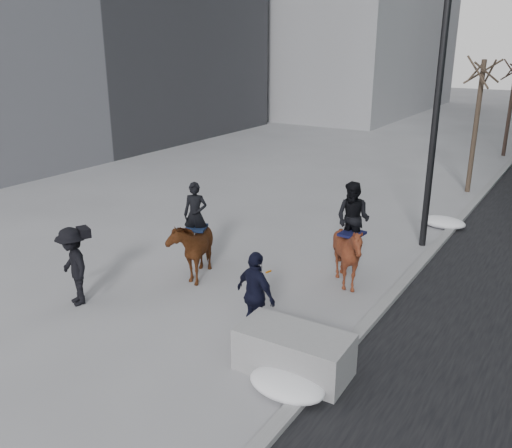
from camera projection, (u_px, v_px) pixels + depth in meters
The scene contains 11 objects.
ground at pixel (227, 303), 11.95m from camera, with size 120.00×120.00×0.00m, color gray.
curb at pixel (469, 209), 18.38m from camera, with size 0.25×90.00×0.12m, color gray.
planter at pixel (294, 352), 9.36m from camera, with size 1.96×0.98×0.78m, color gray.
tree_near at pixel (476, 121), 19.80m from camera, with size 1.20×1.20×5.38m, color #3A2E22, non-canonical shape.
tree_far at pixel (511, 105), 26.23m from camera, with size 1.20×1.20×4.97m, color #35251F, non-canonical shape.
mounted_left at pixel (193, 242), 13.11m from camera, with size 1.46×1.97×2.32m.
mounted_right at pixel (349, 247), 12.43m from camera, with size 1.45×1.60×2.50m.
feeder at pixel (256, 295), 10.36m from camera, with size 1.11×1.00×1.75m.
camera_crew at pixel (73, 266), 11.66m from camera, with size 1.30×1.05×1.75m.
lamppost at pixel (439, 61), 13.52m from camera, with size 0.25×2.56×9.09m.
snow_piles at pixel (388, 279), 12.72m from camera, with size 1.33×10.67×0.34m.
Camera 1 is at (6.31, -8.71, 5.53)m, focal length 38.00 mm.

